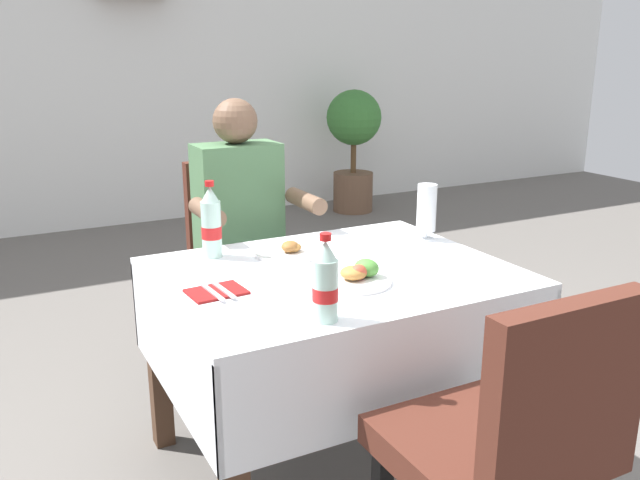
% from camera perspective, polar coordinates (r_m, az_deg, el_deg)
% --- Properties ---
extents(ground_plane, '(11.00, 11.00, 0.00)m').
position_cam_1_polar(ground_plane, '(2.51, 6.39, -19.51)').
color(ground_plane, '#66605B').
extents(back_wall, '(11.00, 0.12, 2.92)m').
position_cam_1_polar(back_wall, '(5.89, -16.71, 15.44)').
color(back_wall, white).
rests_on(back_wall, ground).
extents(main_dining_table, '(1.16, 0.91, 0.74)m').
position_cam_1_polar(main_dining_table, '(2.31, 1.16, -6.47)').
color(main_dining_table, white).
rests_on(main_dining_table, ground).
extents(chair_far_diner_seat, '(0.44, 0.50, 0.97)m').
position_cam_1_polar(chair_far_diner_seat, '(3.04, -6.55, -1.29)').
color(chair_far_diner_seat, '#4C2319').
rests_on(chair_far_diner_seat, ground).
extents(chair_near_camera_side, '(0.44, 0.50, 0.97)m').
position_cam_1_polar(chair_near_camera_side, '(1.71, 15.58, -16.50)').
color(chair_near_camera_side, '#4C2319').
rests_on(chair_near_camera_side, ground).
extents(seated_diner_far, '(0.50, 0.46, 1.26)m').
position_cam_1_polar(seated_diner_far, '(2.89, -6.57, 1.01)').
color(seated_diner_far, '#282D42').
rests_on(seated_diner_far, ground).
extents(plate_near_camera, '(0.25, 0.25, 0.07)m').
position_cam_1_polar(plate_near_camera, '(2.13, 3.14, -3.06)').
color(plate_near_camera, white).
rests_on(plate_near_camera, main_dining_table).
extents(plate_far_diner, '(0.25, 0.25, 0.05)m').
position_cam_1_polar(plate_far_diner, '(2.42, -2.66, -0.93)').
color(plate_far_diner, white).
rests_on(plate_far_diner, main_dining_table).
extents(beer_glass_left, '(0.08, 0.08, 0.22)m').
position_cam_1_polar(beer_glass_left, '(2.62, 9.11, 2.43)').
color(beer_glass_left, white).
rests_on(beer_glass_left, main_dining_table).
extents(cola_bottle_primary, '(0.07, 0.07, 0.25)m').
position_cam_1_polar(cola_bottle_primary, '(1.80, 0.46, -3.75)').
color(cola_bottle_primary, silver).
rests_on(cola_bottle_primary, main_dining_table).
extents(cola_bottle_secondary, '(0.07, 0.07, 0.28)m').
position_cam_1_polar(cola_bottle_secondary, '(2.39, -9.30, 1.36)').
color(cola_bottle_secondary, silver).
rests_on(cola_bottle_secondary, main_dining_table).
extents(napkin_cutlery_set, '(0.18, 0.19, 0.01)m').
position_cam_1_polar(napkin_cutlery_set, '(2.07, -8.88, -4.37)').
color(napkin_cutlery_set, maroon).
rests_on(napkin_cutlery_set, main_dining_table).
extents(potted_plant_corner, '(0.50, 0.50, 1.11)m').
position_cam_1_polar(potted_plant_corner, '(6.12, 2.90, 8.64)').
color(potted_plant_corner, brown).
rests_on(potted_plant_corner, ground).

